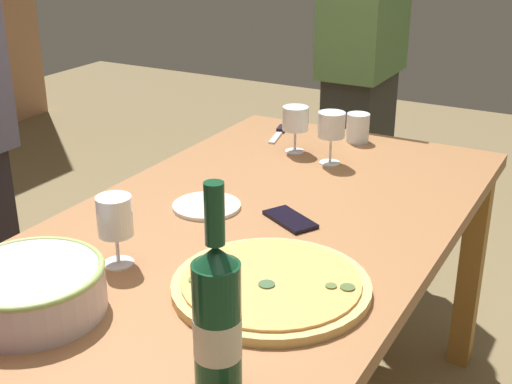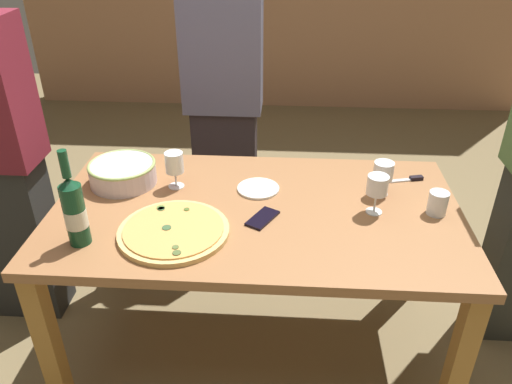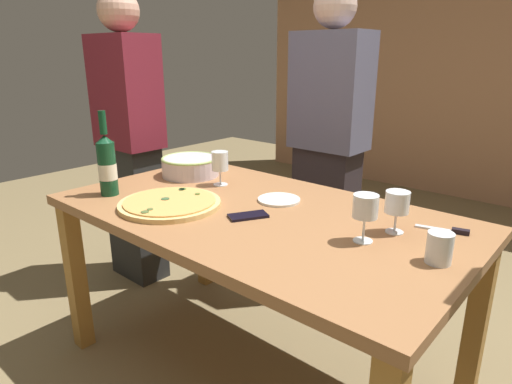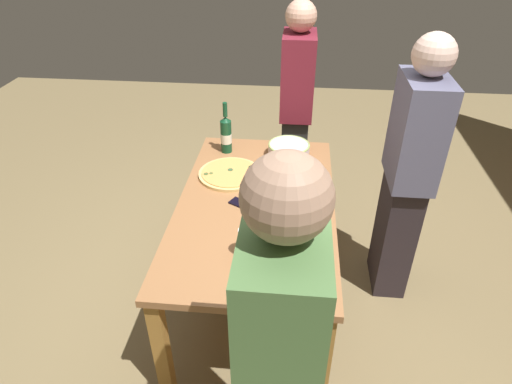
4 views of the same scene
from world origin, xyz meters
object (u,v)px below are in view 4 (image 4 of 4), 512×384
wine_glass_by_bottle (275,247)px  side_plate (281,203)px  cell_phone (242,204)px  wine_bottle (226,134)px  wine_glass_far_left (285,159)px  person_guest_left (407,175)px  serving_bowl (289,149)px  wine_glass_near_pizza (247,238)px  pizza_knife (300,286)px  pizza (230,174)px  person_host (278,380)px  person_guest_right (296,111)px  dining_table (256,215)px  cup_amber (242,283)px

wine_glass_by_bottle → side_plate: (-0.50, 0.01, -0.10)m
side_plate → cell_phone: same height
wine_bottle → cell_phone: 0.67m
wine_glass_far_left → person_guest_left: (0.12, 0.73, -0.00)m
serving_bowl → wine_glass_near_pizza: (1.03, -0.16, 0.06)m
wine_glass_near_pizza → serving_bowl: bearing=171.0°
pizza_knife → person_guest_left: bearing=144.8°
wine_glass_far_left → pizza: bearing=-80.0°
pizza_knife → pizza: bearing=-153.7°
wine_glass_far_left → pizza_knife: wine_glass_far_left is taller
cell_phone → serving_bowl: bearing=6.8°
wine_glass_far_left → person_host: (1.55, 0.04, 0.03)m
wine_glass_far_left → person_guest_right: 0.79m
pizza → wine_glass_by_bottle: 0.86m
wine_bottle → wine_glass_by_bottle: size_ratio=2.47×
serving_bowl → person_guest_left: 0.79m
side_plate → pizza_knife: (0.64, 0.12, 0.00)m
dining_table → wine_glass_far_left: bearing=156.8°
wine_glass_by_bottle → cell_phone: size_ratio=1.01×
serving_bowl → wine_bottle: 0.44m
wine_bottle → person_guest_right: 0.71m
dining_table → side_plate: 0.17m
cell_phone → wine_glass_by_bottle: bearing=-126.3°
pizza → wine_glass_near_pizza: size_ratio=2.55×
serving_bowl → side_plate: serving_bowl is taller
side_plate → serving_bowl: bearing=177.8°
cup_amber → person_guest_left: (-0.92, 0.87, 0.05)m
pizza → person_guest_right: 0.94m
pizza → wine_bottle: bearing=-167.1°
cup_amber → wine_glass_far_left: bearing=172.2°
wine_bottle → wine_glass_near_pizza: 1.09m
pizza → person_guest_right: person_guest_right is taller
dining_table → person_guest_right: bearing=170.0°
dining_table → side_plate: bearing=89.2°
wine_bottle → cell_phone: (0.63, 0.19, -0.13)m
dining_table → wine_glass_by_bottle: wine_glass_by_bottle is taller
serving_bowl → side_plate: bearing=-2.2°
wine_glass_near_pizza → cell_phone: bearing=-169.2°
wine_glass_far_left → cup_amber: bearing=-7.8°
pizza_knife → person_host: person_host is taller
serving_bowl → wine_glass_by_bottle: size_ratio=1.94×
cup_amber → wine_glass_by_bottle: bearing=145.3°
pizza → person_guest_right: bearing=155.3°
dining_table → person_guest_right: size_ratio=0.97×
cup_amber → person_guest_left: 1.27m
person_guest_right → dining_table: bearing=-0.0°
side_plate → dining_table: bearing=-90.8°
side_plate → pizza_knife: size_ratio=1.01×
wine_glass_by_bottle → wine_glass_far_left: bearing=179.4°
cell_phone → person_host: bearing=-138.0°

